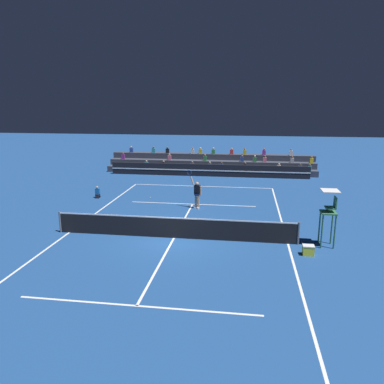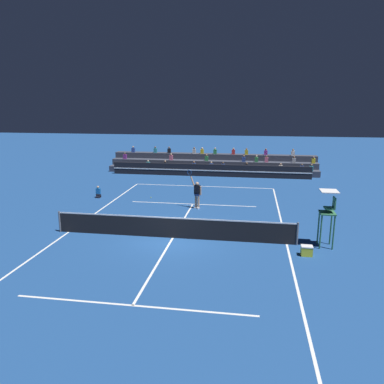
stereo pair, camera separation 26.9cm
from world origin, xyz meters
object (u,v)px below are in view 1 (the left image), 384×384
umpire_chair (329,211)px  ball_kid_courtside (98,193)px  tennis_player (197,193)px  equipment_cooler (308,250)px  tennis_ball (150,198)px

umpire_chair → ball_kid_courtside: 15.85m
ball_kid_courtside → tennis_player: size_ratio=0.34×
ball_kid_courtside → equipment_cooler: (13.07, -8.34, -0.10)m
tennis_player → equipment_cooler: bearing=-49.0°
umpire_chair → tennis_player: size_ratio=1.08×
tennis_player → tennis_ball: tennis_player is taller
umpire_chair → tennis_player: bearing=141.4°
tennis_player → equipment_cooler: (5.82, -6.69, -0.76)m
umpire_chair → tennis_player: umpire_chair is taller
tennis_ball → umpire_chair: bearing=-36.0°
ball_kid_courtside → equipment_cooler: ball_kid_courtside is taller
tennis_ball → equipment_cooler: 12.88m
umpire_chair → tennis_ball: 12.99m
umpire_chair → tennis_ball: (-10.41, 7.58, -1.68)m
tennis_ball → ball_kid_courtside: bearing=-172.8°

